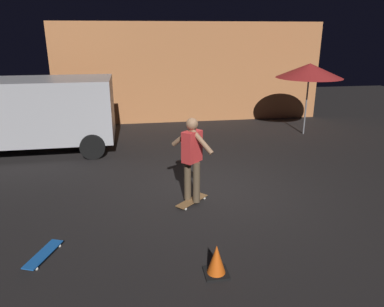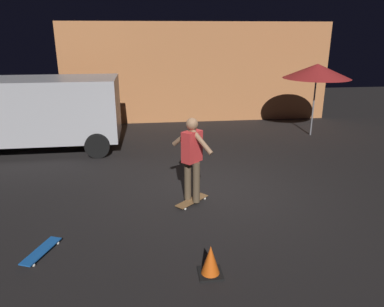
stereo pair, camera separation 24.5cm
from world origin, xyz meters
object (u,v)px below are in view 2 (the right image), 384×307
Objects in this scene: traffic_cone at (210,261)px; skater at (192,154)px; parked_van at (35,110)px; skateboard_ridden at (192,201)px; skateboard_spare at (41,251)px; patio_umbrella at (317,71)px.

skater is at bearing 89.63° from traffic_cone.
parked_van is at bearing 134.38° from skater.
skateboard_ridden is 2.90m from skateboard_spare.
parked_van is 2.01× the size of patio_umbrella.
patio_umbrella is (8.47, 0.49, 0.91)m from parked_van.
skateboard_spare is at bearing -139.51° from patio_umbrella.
skateboard_spare is at bearing 162.29° from traffic_cone.
parked_van is 6.51× the size of skateboard_ridden.
patio_umbrella reaches higher than parked_van.
parked_van is at bearing -176.70° from patio_umbrella.
skater reaches higher than skateboard_spare.
skateboard_ridden and skateboard_spare have the same top height.
skateboard_ridden is at bearing -45.62° from parked_van.
skateboard_spare is 1.74× the size of traffic_cone.
skateboard_spare is (-7.01, -5.99, -2.02)m from patio_umbrella.
parked_van is at bearing 122.11° from traffic_cone.
traffic_cone is at bearing -17.71° from skateboard_spare.
skateboard_ridden is (3.97, -4.05, -1.11)m from parked_van.
skateboard_ridden is 1.55× the size of traffic_cone.
skateboard_spare is 3.06m from skater.
patio_umbrella is at bearing 56.34° from traffic_cone.
traffic_cone is (-4.52, -6.78, -1.86)m from patio_umbrella.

